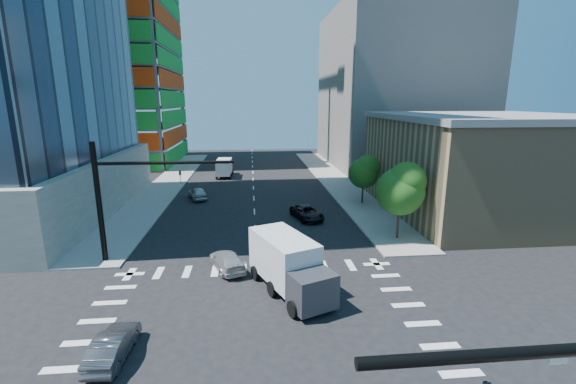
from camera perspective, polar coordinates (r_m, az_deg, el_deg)
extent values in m
plane|color=black|center=(20.93, -4.19, -21.62)|extent=(160.00, 160.00, 0.00)
cube|color=silver|center=(20.92, -4.19, -21.61)|extent=(20.00, 20.00, 0.01)
cube|color=#97948F|center=(59.75, 6.90, 1.79)|extent=(5.00, 60.00, 0.15)
cube|color=#97948F|center=(59.65, -17.27, 1.26)|extent=(5.00, 60.00, 0.15)
cube|color=green|center=(81.46, -17.06, 21.68)|extent=(0.12, 24.00, 49.00)
cube|color=#C3380B|center=(72.99, -29.62, 21.63)|extent=(24.00, 0.12, 49.00)
cube|color=#9F835C|center=(47.09, 27.01, 3.39)|extent=(20.00, 22.00, 10.00)
cube|color=slate|center=(46.60, 27.70, 9.81)|extent=(20.50, 22.50, 0.60)
cube|color=slate|center=(77.14, 15.66, 14.41)|extent=(24.00, 30.00, 28.00)
cylinder|color=black|center=(31.65, -26.21, -1.43)|extent=(0.40, 0.40, 9.00)
cylinder|color=black|center=(29.66, -17.70, 4.14)|extent=(10.00, 0.24, 0.24)
imported|color=black|center=(29.65, -15.67, 2.11)|extent=(0.16, 0.20, 1.00)
cylinder|color=#382316|center=(35.31, 15.96, -4.79)|extent=(0.20, 0.20, 2.27)
sphere|color=#225516|center=(34.50, 16.29, 0.09)|extent=(4.16, 4.16, 4.16)
sphere|color=#2D6F25|center=(34.18, 17.20, 1.58)|extent=(3.25, 3.25, 3.25)
cylinder|color=#382316|center=(46.37, 10.97, -0.43)|extent=(0.20, 0.20, 1.92)
sphere|color=#225516|center=(45.82, 11.11, 2.75)|extent=(3.52, 3.52, 3.52)
sphere|color=#2D6F25|center=(45.51, 11.75, 3.70)|extent=(2.75, 2.75, 2.75)
imported|color=black|center=(39.98, 2.81, -3.06)|extent=(3.45, 5.33, 1.37)
imported|color=#BABABA|center=(28.80, -9.02, -9.99)|extent=(3.24, 4.80, 1.29)
imported|color=#A6A9AE|center=(49.20, -13.21, -0.19)|extent=(3.06, 4.67, 1.48)
imported|color=#48494D|center=(21.37, -24.51, -19.98)|extent=(1.60, 4.08, 1.32)
cube|color=silver|center=(24.55, 0.53, -10.44)|extent=(4.50, 6.04, 2.84)
cube|color=#39393F|center=(24.84, 0.53, -11.94)|extent=(3.07, 2.77, 2.07)
cube|color=silver|center=(63.06, -9.36, 3.85)|extent=(2.37, 4.65, 2.37)
cube|color=#39393F|center=(63.16, -9.34, 3.32)|extent=(2.16, 1.72, 1.73)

